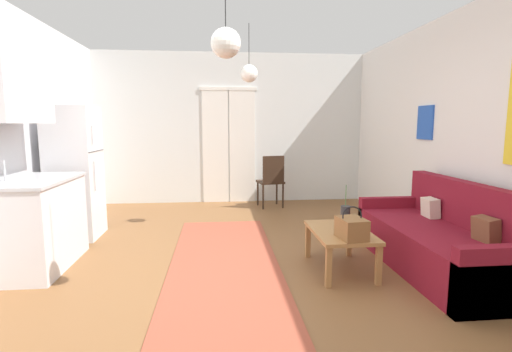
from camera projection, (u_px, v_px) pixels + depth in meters
The scene contains 13 objects.
ground_plane at pixel (247, 286), 3.56m from camera, with size 5.52×8.02×0.10m, color brown.
wall_back at pixel (231, 129), 7.07m from camera, with size 5.12×0.13×2.75m.
wall_right at pixel (509, 133), 3.61m from camera, with size 0.12×7.62×2.75m.
area_rug at pixel (225, 269), 3.84m from camera, with size 1.12×3.69×0.01m, color #9E4733.
couch at pixel (443, 242), 3.82m from camera, with size 0.83×2.01×0.88m.
coffee_table at pixel (340, 236), 3.79m from camera, with size 0.55×0.87×0.41m.
bamboo_vase at pixel (345, 216), 3.94m from camera, with size 0.10×0.10×0.43m.
handbag at pixel (352, 228), 3.49m from camera, with size 0.25×0.31×0.31m.
refrigerator at pixel (75, 173), 4.84m from camera, with size 0.58×0.61×1.68m.
kitchen_counter at pixel (32, 187), 3.79m from camera, with size 0.60×1.13×2.15m.
accent_chair at pixel (271, 179), 6.61m from camera, with size 0.48×0.47×0.92m.
pendant_lamp_near at pixel (226, 43), 2.77m from camera, with size 0.22×0.22×0.81m.
pendant_lamp_far at pixel (249, 73), 4.97m from camera, with size 0.23×0.23×0.75m.
Camera 1 is at (-0.25, -3.38, 1.46)m, focal length 26.66 mm.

